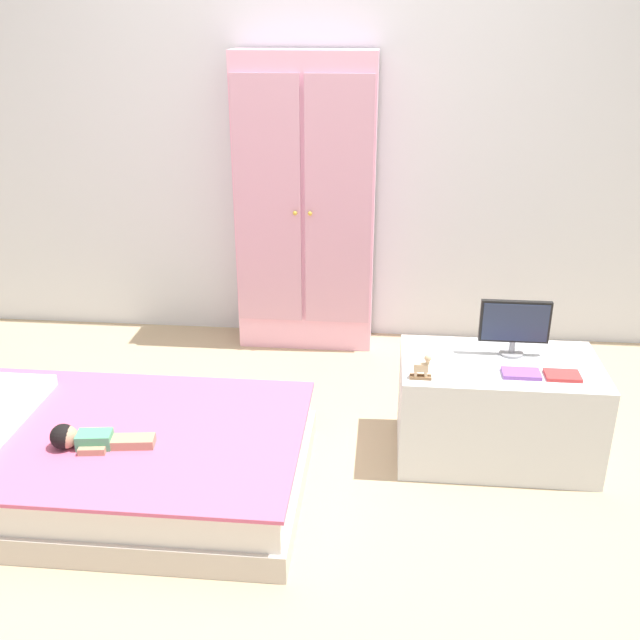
# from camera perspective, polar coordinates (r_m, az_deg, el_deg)

# --- Properties ---
(ground_plane) EXTENTS (10.00, 10.00, 0.02)m
(ground_plane) POSITION_cam_1_polar(r_m,az_deg,el_deg) (3.05, -2.83, -12.90)
(ground_plane) COLOR tan
(back_wall) EXTENTS (6.40, 0.05, 2.70)m
(back_wall) POSITION_cam_1_polar(r_m,az_deg,el_deg) (4.06, 0.04, 16.99)
(back_wall) COLOR silver
(back_wall) RESTS_ON ground_plane
(bed) EXTENTS (1.50, 0.98, 0.26)m
(bed) POSITION_cam_1_polar(r_m,az_deg,el_deg) (3.06, -15.69, -10.57)
(bed) COLOR beige
(bed) RESTS_ON ground_plane
(doll) EXTENTS (0.39, 0.14, 0.10)m
(doll) POSITION_cam_1_polar(r_m,az_deg,el_deg) (2.91, -18.29, -8.90)
(doll) COLOR #4CA375
(doll) RESTS_ON bed
(wardrobe) EXTENTS (0.75, 0.29, 1.62)m
(wardrobe) POSITION_cam_1_polar(r_m,az_deg,el_deg) (3.98, -1.15, 9.01)
(wardrobe) COLOR #EFADCC
(wardrobe) RESTS_ON ground_plane
(tv_stand) EXTENTS (0.83, 0.49, 0.45)m
(tv_stand) POSITION_cam_1_polar(r_m,az_deg,el_deg) (3.19, 13.81, -6.87)
(tv_stand) COLOR silver
(tv_stand) RESTS_ON ground_plane
(tv_monitor) EXTENTS (0.29, 0.10, 0.24)m
(tv_monitor) POSITION_cam_1_polar(r_m,az_deg,el_deg) (3.12, 15.18, -0.30)
(tv_monitor) COLOR #99999E
(tv_monitor) RESTS_ON tv_stand
(rocking_horse_toy) EXTENTS (0.09, 0.04, 0.11)m
(rocking_horse_toy) POSITION_cam_1_polar(r_m,az_deg,el_deg) (2.88, 8.15, -3.76)
(rocking_horse_toy) COLOR #8E6642
(rocking_horse_toy) RESTS_ON tv_stand
(book_purple) EXTENTS (0.15, 0.09, 0.02)m
(book_purple) POSITION_cam_1_polar(r_m,az_deg,el_deg) (3.00, 15.66, -4.11)
(book_purple) COLOR #8E51B2
(book_purple) RESTS_ON tv_stand
(book_red) EXTENTS (0.14, 0.10, 0.01)m
(book_red) POSITION_cam_1_polar(r_m,az_deg,el_deg) (3.03, 18.68, -4.19)
(book_red) COLOR #CC3838
(book_red) RESTS_ON tv_stand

